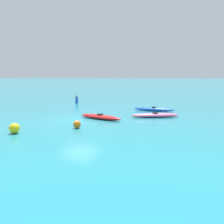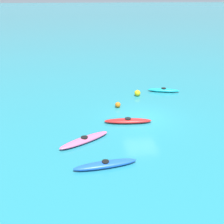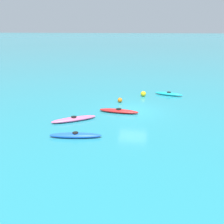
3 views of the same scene
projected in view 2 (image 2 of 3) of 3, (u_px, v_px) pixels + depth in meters
name	position (u px, v px, depth m)	size (l,w,h in m)	color
ground_plane	(142.00, 118.00, 21.30)	(600.00, 600.00, 0.00)	teal
kayak_cyan	(164.00, 90.00, 26.89)	(1.49, 3.04, 0.37)	#19B7C6
kayak_red	(128.00, 121.00, 20.40)	(1.06, 3.47, 0.37)	red
kayak_blue	(105.00, 164.00, 15.19)	(1.08, 3.55, 0.37)	blue
kayak_pink	(84.00, 140.00, 17.75)	(2.45, 3.41, 0.37)	pink
buoy_yellow	(137.00, 93.00, 25.76)	(0.56, 0.56, 0.56)	yellow
buoy_orange	(118.00, 105.00, 23.18)	(0.45, 0.45, 0.45)	orange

